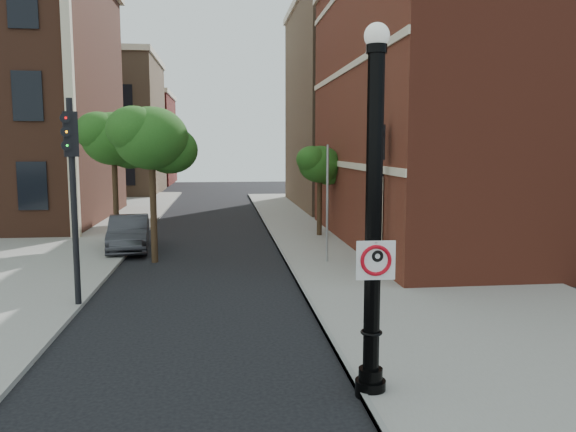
{
  "coord_description": "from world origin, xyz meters",
  "views": [
    {
      "loc": [
        -0.27,
        -9.58,
        4.24
      ],
      "look_at": [
        1.1,
        2.0,
        2.81
      ],
      "focal_mm": 35.0,
      "sensor_mm": 36.0,
      "label": 1
    }
  ],
  "objects": [
    {
      "name": "ground",
      "position": [
        0.0,
        0.0,
        0.0
      ],
      "size": [
        120.0,
        120.0,
        0.0
      ],
      "primitive_type": "plane",
      "color": "black",
      "rests_on": "ground"
    },
    {
      "name": "sidewalk_right",
      "position": [
        6.0,
        10.0,
        0.06
      ],
      "size": [
        8.0,
        60.0,
        0.12
      ],
      "primitive_type": "cube",
      "color": "gray",
      "rests_on": "ground"
    },
    {
      "name": "sidewalk_left",
      "position": [
        -9.0,
        18.0,
        0.06
      ],
      "size": [
        10.0,
        50.0,
        0.12
      ],
      "primitive_type": "cube",
      "color": "gray",
      "rests_on": "ground"
    },
    {
      "name": "curb_edge",
      "position": [
        2.05,
        10.0,
        0.07
      ],
      "size": [
        0.1,
        60.0,
        0.14
      ],
      "primitive_type": "cube",
      "color": "gray",
      "rests_on": "ground"
    },
    {
      "name": "bg_building_tan_a",
      "position": [
        -12.0,
        44.0,
        6.0
      ],
      "size": [
        12.0,
        12.0,
        12.0
      ],
      "primitive_type": "cube",
      "color": "#816246",
      "rests_on": "ground"
    },
    {
      "name": "bg_building_red",
      "position": [
        -12.0,
        58.0,
        5.0
      ],
      "size": [
        12.0,
        12.0,
        10.0
      ],
      "primitive_type": "cube",
      "color": "maroon",
      "rests_on": "ground"
    },
    {
      "name": "bg_building_tan_b",
      "position": [
        16.0,
        30.0,
        7.0
      ],
      "size": [
        22.0,
        14.0,
        14.0
      ],
      "primitive_type": "cube",
      "color": "#816246",
      "rests_on": "ground"
    },
    {
      "name": "lamppost",
      "position": [
        2.21,
        -0.62,
        2.87
      ],
      "size": [
        0.53,
        0.53,
        6.21
      ],
      "color": "black",
      "rests_on": "ground"
    },
    {
      "name": "no_parking_sign",
      "position": [
        2.22,
        -0.78,
        2.41
      ],
      "size": [
        0.65,
        0.09,
        0.65
      ],
      "rotation": [
        0.0,
        0.0,
        -0.04
      ],
      "color": "white",
      "rests_on": "ground"
    },
    {
      "name": "parked_car",
      "position": [
        -4.1,
        13.86,
        0.72
      ],
      "size": [
        1.97,
        4.52,
        1.45
      ],
      "primitive_type": "imported",
      "rotation": [
        0.0,
        0.0,
        0.1
      ],
      "color": "#303036",
      "rests_on": "ground"
    },
    {
      "name": "traffic_signal_left",
      "position": [
        -4.1,
        5.42,
        3.69
      ],
      "size": [
        0.43,
        0.48,
        5.48
      ],
      "rotation": [
        0.0,
        0.0,
        0.35
      ],
      "color": "black",
      "rests_on": "ground"
    },
    {
      "name": "traffic_signal_right",
      "position": [
        4.62,
        7.64,
        3.55
      ],
      "size": [
        0.34,
        0.43,
        5.27
      ],
      "rotation": [
        0.0,
        0.0,
        0.04
      ],
      "color": "black",
      "rests_on": "ground"
    },
    {
      "name": "utility_pole",
      "position": [
        3.48,
        10.15,
        2.17
      ],
      "size": [
        0.09,
        0.09,
        4.33
      ],
      "primitive_type": "cylinder",
      "color": "#999999",
      "rests_on": "ground"
    },
    {
      "name": "street_tree_a",
      "position": [
        -2.75,
        11.36,
        4.5
      ],
      "size": [
        3.16,
        2.86,
        5.7
      ],
      "color": "black",
      "rests_on": "ground"
    },
    {
      "name": "street_tree_b",
      "position": [
        -4.89,
        15.76,
        4.54
      ],
      "size": [
        3.19,
        2.89,
        5.75
      ],
      "color": "black",
      "rests_on": "ground"
    },
    {
      "name": "street_tree_c",
      "position": [
        4.3,
        16.32,
        3.39
      ],
      "size": [
        2.39,
        2.16,
        4.31
      ],
      "color": "black",
      "rests_on": "ground"
    }
  ]
}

